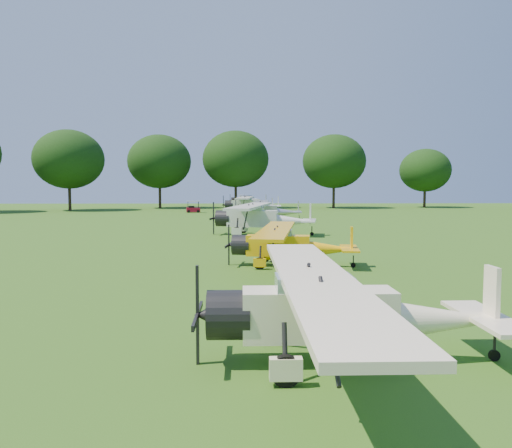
{
  "coord_description": "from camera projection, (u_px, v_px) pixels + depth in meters",
  "views": [
    {
      "loc": [
        -0.85,
        -26.97,
        3.53
      ],
      "look_at": [
        -0.13,
        1.64,
        1.4
      ],
      "focal_mm": 35.0,
      "sensor_mm": 36.0,
      "label": 1
    }
  ],
  "objects": [
    {
      "name": "aircraft_6",
      "position": [
        255.0,
        202.0,
        78.95
      ],
      "size": [
        5.87,
        9.33,
        1.83
      ],
      "rotation": [
        0.0,
        0.0,
        0.13
      ],
      "color": "silver",
      "rests_on": "ground"
    },
    {
      "name": "aircraft_5",
      "position": [
        250.0,
        203.0,
        64.81
      ],
      "size": [
        7.65,
        12.19,
        2.4
      ],
      "rotation": [
        0.0,
        0.0,
        -0.07
      ],
      "color": "silver",
      "rests_on": "ground"
    },
    {
      "name": "aircraft_4",
      "position": [
        266.0,
        209.0,
        51.24
      ],
      "size": [
        6.89,
        10.99,
        2.16
      ],
      "rotation": [
        0.0,
        0.0,
        -0.07
      ],
      "color": "#B6B7BB",
      "rests_on": "ground"
    },
    {
      "name": "ground",
      "position": [
        259.0,
        252.0,
        27.17
      ],
      "size": [
        160.0,
        160.0,
        0.0
      ],
      "primitive_type": "plane",
      "color": "#2E5A16",
      "rests_on": "ground"
    },
    {
      "name": "aircraft_7",
      "position": [
        248.0,
        199.0,
        90.95
      ],
      "size": [
        7.07,
        11.24,
        2.21
      ],
      "rotation": [
        0.0,
        0.0,
        0.11
      ],
      "color": "#B6B7BB",
      "rests_on": "ground"
    },
    {
      "name": "golf_cart",
      "position": [
        193.0,
        209.0,
        68.64
      ],
      "size": [
        2.0,
        1.4,
        1.58
      ],
      "rotation": [
        0.0,
        0.0,
        0.14
      ],
      "color": "#B00C25",
      "rests_on": "ground"
    },
    {
      "name": "tree_belt",
      "position": [
        325.0,
        103.0,
        26.83
      ],
      "size": [
        137.36,
        130.27,
        14.52
      ],
      "color": "black",
      "rests_on": "ground"
    },
    {
      "name": "aircraft_1",
      "position": [
        342.0,
        306.0,
        9.97
      ],
      "size": [
        6.33,
        10.04,
        1.99
      ],
      "rotation": [
        0.0,
        0.0,
        0.0
      ],
      "color": "white",
      "rests_on": "ground"
    },
    {
      "name": "aircraft_3",
      "position": [
        260.0,
        216.0,
        36.58
      ],
      "size": [
        7.76,
        12.28,
        2.41
      ],
      "rotation": [
        0.0,
        0.0,
        -0.17
      ],
      "color": "silver",
      "rests_on": "ground"
    },
    {
      "name": "aircraft_2",
      "position": [
        288.0,
        242.0,
        22.21
      ],
      "size": [
        5.9,
        9.36,
        1.84
      ],
      "rotation": [
        0.0,
        0.0,
        -0.14
      ],
      "color": "#F3B00A",
      "rests_on": "ground"
    }
  ]
}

